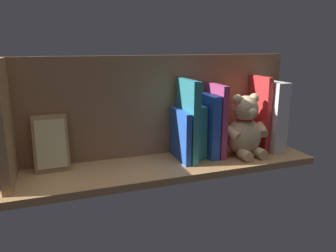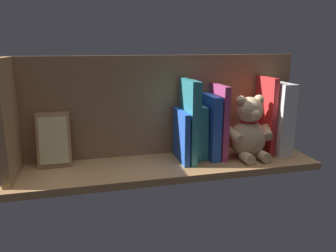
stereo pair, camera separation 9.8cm
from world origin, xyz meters
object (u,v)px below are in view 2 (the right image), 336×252
at_px(book_0, 266,115).
at_px(picture_frame_leaning, 54,140).
at_px(dictionary_thick_white, 277,118).
at_px(teddy_bear, 249,130).

height_order(book_0, picture_frame_leaning, book_0).
height_order(dictionary_thick_white, teddy_bear, dictionary_thick_white).
relative_size(dictionary_thick_white, teddy_bear, 1.16).
bearing_deg(picture_frame_leaning, book_0, 177.65).
bearing_deg(picture_frame_leaning, dictionary_thick_white, 176.84).
xyz_separation_m(book_0, teddy_bear, (0.08, 0.04, -0.04)).
bearing_deg(teddy_bear, picture_frame_leaning, -8.75).
relative_size(dictionary_thick_white, picture_frame_leaning, 1.44).
height_order(teddy_bear, picture_frame_leaning, teddy_bear).
bearing_deg(dictionary_thick_white, book_0, -17.37).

